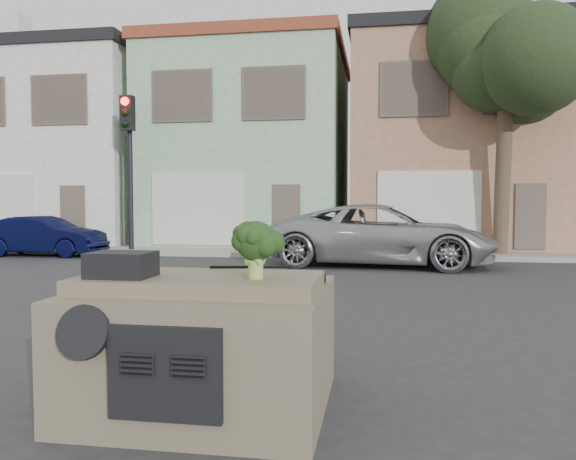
% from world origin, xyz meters
% --- Properties ---
extents(ground_plane, '(120.00, 120.00, 0.00)m').
position_xyz_m(ground_plane, '(0.00, 0.00, 0.00)').
color(ground_plane, '#303033').
rests_on(ground_plane, ground).
extents(sidewalk, '(40.00, 3.00, 0.15)m').
position_xyz_m(sidewalk, '(0.00, 10.50, 0.07)').
color(sidewalk, gray).
rests_on(sidewalk, ground).
extents(townhouse_white, '(7.20, 8.20, 7.55)m').
position_xyz_m(townhouse_white, '(-11.00, 14.50, 3.77)').
color(townhouse_white, silver).
rests_on(townhouse_white, ground).
extents(townhouse_mint, '(7.20, 8.20, 7.55)m').
position_xyz_m(townhouse_mint, '(-3.50, 14.50, 3.77)').
color(townhouse_mint, '#90BD95').
rests_on(townhouse_mint, ground).
extents(townhouse_tan, '(7.20, 8.20, 7.55)m').
position_xyz_m(townhouse_tan, '(4.00, 14.50, 3.77)').
color(townhouse_tan, '#A07257').
rests_on(townhouse_tan, ground).
extents(navy_sedan, '(3.78, 1.37, 1.24)m').
position_xyz_m(navy_sedan, '(-8.89, 8.52, 0.00)').
color(navy_sedan, black).
rests_on(navy_sedan, ground).
extents(silver_pickup, '(6.09, 3.22, 1.63)m').
position_xyz_m(silver_pickup, '(1.52, 7.55, 0.00)').
color(silver_pickup, '#A4A6AB').
rests_on(silver_pickup, ground).
extents(traffic_signal, '(0.40, 0.40, 5.10)m').
position_xyz_m(traffic_signal, '(-6.50, 9.50, 2.55)').
color(traffic_signal, black).
rests_on(traffic_signal, ground).
extents(tree_near, '(4.40, 4.00, 8.50)m').
position_xyz_m(tree_near, '(5.00, 9.80, 4.25)').
color(tree_near, '#233419').
rests_on(tree_near, ground).
extents(car_dashboard, '(2.00, 1.80, 1.12)m').
position_xyz_m(car_dashboard, '(0.00, -3.00, 0.56)').
color(car_dashboard, '#6C624C').
rests_on(car_dashboard, ground).
extents(instrument_hump, '(0.48, 0.38, 0.20)m').
position_xyz_m(instrument_hump, '(-0.58, -3.35, 1.22)').
color(instrument_hump, black).
rests_on(instrument_hump, car_dashboard).
extents(wiper_arm, '(0.69, 0.15, 0.02)m').
position_xyz_m(wiper_arm, '(0.28, -2.62, 1.13)').
color(wiper_arm, black).
rests_on(wiper_arm, car_dashboard).
extents(broccoli, '(0.40, 0.40, 0.46)m').
position_xyz_m(broccoli, '(0.49, -3.27, 1.35)').
color(broccoli, black).
rests_on(broccoli, car_dashboard).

